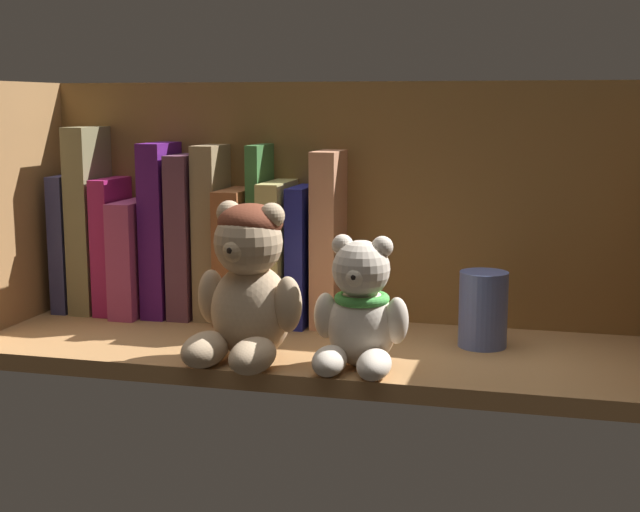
{
  "coord_description": "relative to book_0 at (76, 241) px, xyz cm",
  "views": [
    {
      "loc": [
        26.65,
        -98.83,
        29.91
      ],
      "look_at": [
        1.27,
        0.0,
        12.45
      ],
      "focal_mm": 50.47,
      "sensor_mm": 36.0,
      "label": 1
    }
  ],
  "objects": [
    {
      "name": "book_0",
      "position": [
        0.0,
        0.0,
        0.0
      ],
      "size": [
        2.19,
        10.95,
        18.32
      ],
      "primitive_type": "cube",
      "color": "navy",
      "rests_on": "shelf_board"
    },
    {
      "name": "teddy_bear_smaller",
      "position": [
        43.83,
        -19.05,
        -3.09
      ],
      "size": [
        10.36,
        10.51,
        14.22
      ],
      "color": "beige",
      "rests_on": "shelf_board"
    },
    {
      "name": "shelf_back_panel",
      "position": [
        36.05,
        2.85,
        5.09
      ],
      "size": [
        79.68,
        1.2,
        32.51
      ],
      "primitive_type": "cube",
      "color": "brown",
      "rests_on": "ground"
    },
    {
      "name": "book_10",
      "position": [
        32.7,
        0.0,
        -0.38
      ],
      "size": [
        2.3,
        11.85,
        17.57
      ],
      "primitive_type": "cube",
      "color": "navy",
      "rests_on": "shelf_board"
    },
    {
      "name": "pillar_candle",
      "position": [
        55.8,
        -7.0,
        -4.77
      ],
      "size": [
        5.6,
        5.6,
        8.79
      ],
      "primitive_type": "cylinder",
      "color": "#4C5B99",
      "rests_on": "shelf_board"
    },
    {
      "name": "shelf_side_panel_left",
      "position": [
        -3.39,
        -10.68,
        5.09
      ],
      "size": [
        1.6,
        28.26,
        32.51
      ],
      "primitive_type": "cube",
      "color": "#9E7042",
      "rests_on": "ground"
    },
    {
      "name": "teddy_bear_larger",
      "position": [
        31.32,
        -18.98,
        -0.91
      ],
      "size": [
        12.91,
        13.44,
        17.4
      ],
      "color": "tan",
      "rests_on": "shelf_board"
    },
    {
      "name": "book_6",
      "position": [
        20.38,
        0.0,
        2.11
      ],
      "size": [
        3.01,
        9.42,
        22.55
      ],
      "primitive_type": "cube",
      "color": "#957C57",
      "rests_on": "shelf_board"
    },
    {
      "name": "book_7",
      "position": [
        24.05,
        0.0,
        -0.64
      ],
      "size": [
        3.43,
        13.25,
        17.05
      ],
      "primitive_type": "cube",
      "color": "brown",
      "rests_on": "shelf_board"
    },
    {
      "name": "book_2",
      "position": [
        6.34,
        0.0,
        -0.14
      ],
      "size": [
        2.42,
        11.34,
        18.05
      ],
      "primitive_type": "cube",
      "color": "#9C1C59",
      "rests_on": "shelf_board"
    },
    {
      "name": "book_4",
      "position": [
        13.44,
        0.0,
        2.23
      ],
      "size": [
        3.21,
        10.95,
        22.8
      ],
      "primitive_type": "cube",
      "rotation": [
        0.0,
        0.0,
        0.0
      ],
      "color": "#4D1567",
      "rests_on": "shelf_board"
    },
    {
      "name": "book_9",
      "position": [
        29.69,
        0.0,
        -0.08
      ],
      "size": [
        2.81,
        14.54,
        18.17
      ],
      "primitive_type": "cube",
      "color": "tan",
      "rests_on": "shelf_board"
    },
    {
      "name": "shelf_board",
      "position": [
        36.05,
        -10.68,
        -10.16
      ],
      "size": [
        77.28,
        25.86,
        2.0
      ],
      "primitive_type": "cube",
      "color": "#9E7042",
      "rests_on": "ground"
    },
    {
      "name": "book_11",
      "position": [
        35.87,
        0.0,
        1.86
      ],
      "size": [
        3.13,
        10.38,
        22.04
      ],
      "primitive_type": "cube",
      "color": "tan",
      "rests_on": "shelf_board"
    },
    {
      "name": "book_5",
      "position": [
        16.93,
        0.0,
        1.49
      ],
      "size": [
        2.98,
        10.58,
        21.3
      ],
      "primitive_type": "cube",
      "color": "#61374B",
      "rests_on": "shelf_board"
    },
    {
      "name": "book_1",
      "position": [
        3.11,
        0.0,
        3.22
      ],
      "size": [
        3.13,
        11.2,
        24.76
      ],
      "primitive_type": "cube",
      "color": "olive",
      "rests_on": "shelf_board"
    },
    {
      "name": "book_3",
      "position": [
        9.72,
        0.0,
        -1.57
      ],
      "size": [
        3.43,
        13.93,
        15.18
      ],
      "primitive_type": "cube",
      "color": "#A33C6D",
      "rests_on": "shelf_board"
    },
    {
      "name": "book_8",
      "position": [
        27.02,
        0.0,
        2.18
      ],
      "size": [
        1.62,
        9.55,
        22.68
      ],
      "primitive_type": "cube",
      "color": "#3C753B",
      "rests_on": "shelf_board"
    }
  ]
}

